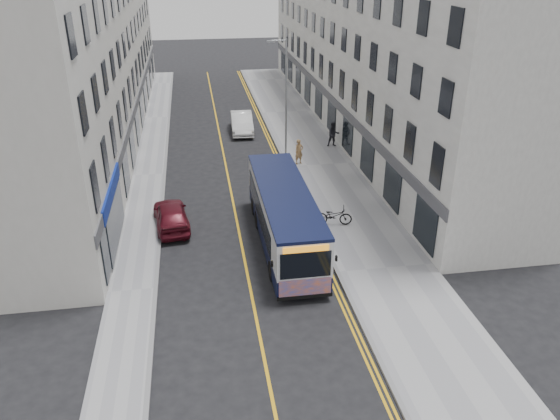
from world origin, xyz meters
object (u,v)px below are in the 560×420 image
object	(u,v)px
pedestrian_far	(333,134)
car_maroon	(171,215)
bicycle	(334,216)
pedestrian_near	(299,152)
car_white	(242,123)
streetlamp	(285,95)
city_bus	(284,215)

from	to	relation	value
pedestrian_far	car_maroon	distance (m)	15.79
bicycle	pedestrian_near	xyz separation A→B (m)	(-0.08, 9.05, 0.34)
pedestrian_far	car_maroon	world-z (taller)	pedestrian_far
bicycle	car_white	world-z (taller)	car_white
pedestrian_near	car_white	bearing A→B (deg)	89.56
pedestrian_near	streetlamp	bearing A→B (deg)	91.43
city_bus	pedestrian_far	xyz separation A→B (m)	(5.92, 13.69, -0.59)
city_bus	bicycle	size ratio (longest dim) A/B	5.29
streetlamp	car_white	distance (m)	7.63
car_white	car_maroon	xyz separation A→B (m)	(-5.20, -15.70, -0.06)
bicycle	car_white	distance (m)	17.24
car_maroon	streetlamp	bearing A→B (deg)	-135.73
streetlamp	car_maroon	size ratio (longest dim) A/B	1.93
streetlamp	bicycle	distance (m)	11.34
city_bus	car_white	distance (m)	18.49
streetlamp	car_white	world-z (taller)	streetlamp
pedestrian_far	car_white	size ratio (longest dim) A/B	0.38
bicycle	car_maroon	bearing A→B (deg)	93.90
city_bus	car_maroon	bearing A→B (deg)	153.16
car_white	city_bus	bearing A→B (deg)	-86.87
streetlamp	pedestrian_near	size ratio (longest dim) A/B	4.76
bicycle	car_maroon	size ratio (longest dim) A/B	0.46
pedestrian_far	car_maroon	bearing A→B (deg)	-134.24
bicycle	pedestrian_far	world-z (taller)	pedestrian_far
car_white	car_maroon	world-z (taller)	car_white
pedestrian_far	car_white	distance (m)	7.83
pedestrian_near	car_maroon	xyz separation A→B (m)	(-8.26, -7.80, -0.26)
pedestrian_far	streetlamp	bearing A→B (deg)	-156.57
bicycle	streetlamp	bearing A→B (deg)	16.57
pedestrian_near	pedestrian_far	xyz separation A→B (m)	(3.14, 3.12, 0.05)
pedestrian_near	city_bus	bearing A→B (deg)	-126.31
streetlamp	car_white	size ratio (longest dim) A/B	1.72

